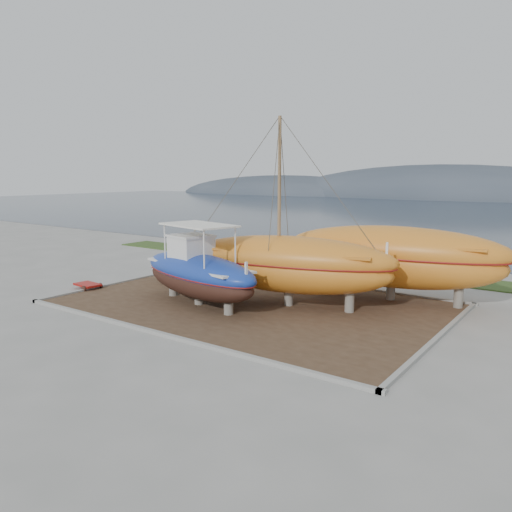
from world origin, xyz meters
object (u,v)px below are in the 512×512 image
Objects in this scene: orange_sailboat at (290,213)px; orange_bare_hull at (392,264)px; red_trailer at (88,286)px; blue_caique at (198,265)px; white_dinghy at (185,272)px.

orange_sailboat is 0.93× the size of orange_bare_hull.
orange_bare_hull is 16.70m from red_trailer.
blue_caique is 5.35m from white_dinghy.
white_dinghy is 0.39× the size of orange_bare_hull.
blue_caique is 1.89× the size of white_dinghy.
orange_sailboat is (7.74, -0.86, 3.86)m from white_dinghy.
orange_sailboat is 12.52m from red_trailer.
white_dinghy is 1.95× the size of red_trailer.
orange_bare_hull is (7.38, 6.40, -0.15)m from blue_caique.
white_dinghy is 11.88m from orange_bare_hull.
red_trailer is at bearing -174.99° from orange_sailboat.
white_dinghy is 5.54m from red_trailer.
blue_caique is 9.77m from orange_bare_hull.
orange_sailboat is at bearing -28.93° from white_dinghy.
blue_caique is 7.79m from red_trailer.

